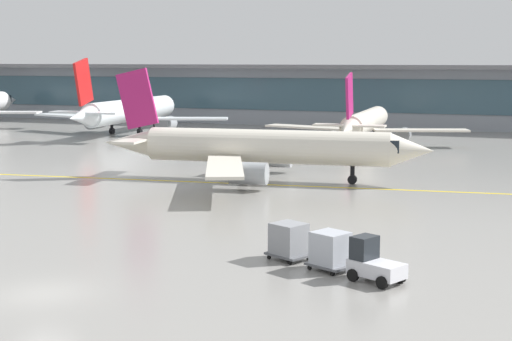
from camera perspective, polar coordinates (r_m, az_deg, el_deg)
The scene contains 9 objects.
ground_plane at distance 36.23m, azimuth -15.37°, elevation -8.79°, with size 400.00×400.00×0.00m, color gray.
taxiway_centreline_stripe at distance 64.68m, azimuth 0.28°, elevation -1.03°, with size 110.00×0.36×0.01m, color yellow.
terminal_concourse at distance 121.57m, azimuth 10.17°, elevation 5.52°, with size 225.21×11.00×9.60m.
gate_airplane_1 at distance 110.33m, azimuth -9.30°, elevation 4.37°, with size 29.74×31.97×10.60m.
gate_airplane_2 at distance 95.87m, azimuth 8.08°, elevation 3.54°, with size 25.25×27.14×9.00m.
taxiing_regional_jet at distance 66.23m, azimuth 0.54°, elevation 1.72°, with size 29.22×27.01×9.67m.
baggage_tug at distance 37.06m, azimuth 8.65°, elevation -6.77°, with size 2.95×2.47×2.10m.
cargo_dolly_lead at distance 38.62m, azimuth 5.53°, elevation -5.84°, with size 2.59×2.37×1.94m.
cargo_dolly_trailing at distance 40.49m, azimuth 2.43°, elevation -5.15°, with size 2.59×2.37×1.94m.
Camera 1 is at (20.19, -28.22, 10.43)m, focal length 54.05 mm.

